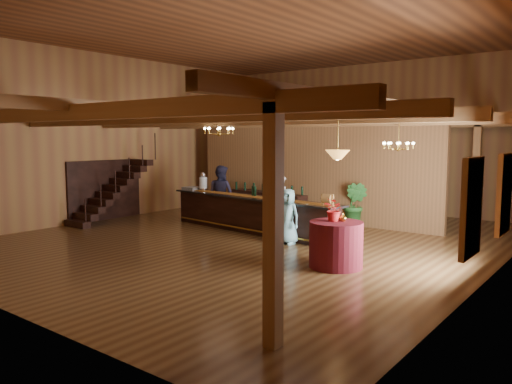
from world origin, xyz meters
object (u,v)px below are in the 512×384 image
Objects in this scene: tasting_bar at (251,214)px; chandelier_left at (219,131)px; pendant_lamp at (338,155)px; raffle_drum at (328,199)px; guest at (288,216)px; staff_second at (221,194)px; floor_plant at (355,204)px; beverage_dispenser at (203,182)px; chandelier_right at (399,145)px; bartender at (281,203)px; round_table at (336,244)px; backbar_shelf at (268,205)px.

tasting_bar is 2.69m from chandelier_left.
chandelier_left is 0.89× the size of pendant_lamp.
raffle_drum is 1.14m from guest.
staff_second reaches higher than raffle_drum.
pendant_lamp is at bearing -68.11° from floor_plant.
chandelier_right is (6.18, 0.81, 1.23)m from beverage_dispenser.
guest is (1.18, -1.41, -0.11)m from bartender.
pendant_lamp reaches higher than round_table.
pendant_lamp is at bearing 154.86° from staff_second.
chandelier_left is at bearing -119.81° from floor_plant.
guest is (2.88, -3.05, 0.27)m from backbar_shelf.
staff_second is at bearing 130.51° from chandelier_left.
guest is at bearing -139.12° from chandelier_right.
beverage_dispenser reaches higher than floor_plant.
staff_second is at bearing 32.30° from beverage_dispenser.
tasting_bar is 3.37× the size of staff_second.
tasting_bar is at bearing -127.14° from floor_plant.
tasting_bar reaches higher than round_table.
pendant_lamp reaches higher than guest.
floor_plant is (3.11, 0.37, 0.24)m from backbar_shelf.
round_table is at bearing 154.86° from staff_second.
floor_plant is (-1.90, 4.73, -1.71)m from pendant_lamp.
floor_plant is (4.25, 2.35, -0.63)m from beverage_dispenser.
bartender is at bearing 154.23° from raffle_drum.
staff_second is at bearing 14.24° from bartender.
chandelier_right is 0.48× the size of bartender.
beverage_dispenser reaches higher than raffle_drum.
bartender reaches higher than raffle_drum.
backbar_shelf is at bearing 138.94° from pendant_lamp.
raffle_drum is at bearing -128.96° from chandelier_right.
chandelier_right reaches higher than backbar_shelf.
pendant_lamp reaches higher than beverage_dispenser.
bartender reaches higher than tasting_bar.
raffle_drum is 0.43× the size of chandelier_left.
floor_plant is (2.20, 3.85, -2.25)m from chandelier_left.
chandelier_right is at bearing 7.50° from beverage_dispenser.
chandelier_left is 0.43× the size of staff_second.
staff_second is (0.49, 0.31, -0.40)m from beverage_dispenser.
floor_plant is at bearing 60.19° from chandelier_left.
round_table is 4.30m from bartender.
beverage_dispenser is 3.00m from chandelier_left.
chandelier_left is 0.48× the size of bartender.
chandelier_left is 0.58× the size of floor_plant.
chandelier_left reaches higher than raffle_drum.
floor_plant is at bearing -111.62° from bartender.
tasting_bar is at bearing -164.07° from chandelier_right.
staff_second is (-4.48, 1.00, -0.28)m from raffle_drum.
staff_second is (-5.69, -0.50, -1.62)m from chandelier_right.
tasting_bar is at bearing -8.04° from beverage_dispenser.
floor_plant is at bearing 103.44° from raffle_drum.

